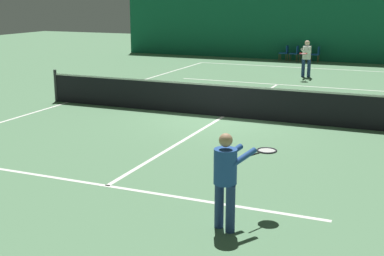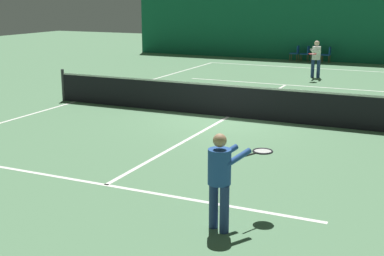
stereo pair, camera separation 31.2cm
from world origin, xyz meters
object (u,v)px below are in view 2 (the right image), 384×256
at_px(player_near, 222,174).
at_px(courtside_chair_2, 317,53).
at_px(tennis_net, 228,100).
at_px(courtside_chair_1, 306,53).
at_px(courtside_chair_0, 296,52).
at_px(courtside_chair_3, 327,54).
at_px(player_far, 316,56).

distance_m(player_near, courtside_chair_2, 21.97).
distance_m(tennis_net, courtside_chair_1, 14.47).
height_order(courtside_chair_0, courtside_chair_2, same).
bearing_deg(player_near, courtside_chair_2, 32.99).
relative_size(courtside_chair_0, courtside_chair_3, 1.00).
xyz_separation_m(courtside_chair_2, courtside_chair_3, (0.57, 0.00, 0.00)).
bearing_deg(courtside_chair_3, player_near, 6.89).
relative_size(courtside_chair_2, courtside_chair_3, 1.00).
xyz_separation_m(player_far, courtside_chair_0, (-2.28, 5.62, -0.44)).
relative_size(player_far, courtside_chair_3, 1.89).
distance_m(courtside_chair_0, courtside_chair_2, 1.13).
bearing_deg(courtside_chair_0, player_far, 22.04).
relative_size(player_near, courtside_chair_3, 1.80).
relative_size(player_near, courtside_chair_2, 1.80).
bearing_deg(courtside_chair_2, courtside_chair_0, -90.00).
bearing_deg(courtside_chair_2, player_far, 11.50).
height_order(courtside_chair_0, courtside_chair_1, same).
height_order(player_far, courtside_chair_2, player_far).
xyz_separation_m(player_near, player_far, (-2.05, 16.11, 0.04)).
bearing_deg(courtside_chair_3, player_far, 5.87).
relative_size(player_far, courtside_chair_0, 1.89).
bearing_deg(tennis_net, player_near, -69.79).
distance_m(tennis_net, player_near, 7.79).
height_order(player_far, courtside_chair_1, player_far).
distance_m(courtside_chair_1, courtside_chair_2, 0.57).
bearing_deg(courtside_chair_0, courtside_chair_3, 90.00).
bearing_deg(player_far, courtside_chair_1, -165.61).
height_order(tennis_net, courtside_chair_3, tennis_net).
distance_m(courtside_chair_1, courtside_chair_3, 1.13).
distance_m(player_near, courtside_chair_3, 21.89).
bearing_deg(courtside_chair_3, courtside_chair_1, -90.00).
xyz_separation_m(player_near, courtside_chair_3, (-2.63, 21.73, -0.40)).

